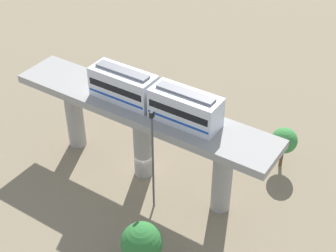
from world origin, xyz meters
TOP-DOWN VIEW (x-y plane):
  - ground_plane at (0.00, 0.00)m, footprint 120.00×120.00m
  - viaduct at (0.00, 0.00)m, footprint 5.20×28.00m
  - train at (0.00, -1.43)m, footprint 2.64×13.55m
  - parked_car_orange at (11.58, -0.36)m, footprint 2.55×4.46m
  - parked_car_white at (11.21, 7.74)m, footprint 2.70×4.50m
  - tree_near_viaduct at (-9.93, -6.89)m, footprint 3.56×3.56m
  - tree_mid_lot at (9.08, -11.57)m, footprint 2.75×2.75m
  - signal_post at (-3.40, -3.62)m, footprint 0.44×0.28m

SIDE VIEW (x-z plane):
  - ground_plane at x=0.00m, z-range 0.00..0.00m
  - parked_car_orange at x=11.58m, z-range -0.14..1.62m
  - parked_car_white at x=11.21m, z-range -0.14..1.62m
  - tree_near_viaduct at x=-9.93m, z-range 0.62..5.46m
  - tree_mid_lot at x=9.08m, z-range 0.96..5.70m
  - signal_post at x=-3.40m, z-range 0.53..11.82m
  - viaduct at x=0.00m, z-range 2.11..10.79m
  - train at x=0.00m, z-range 8.60..11.84m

